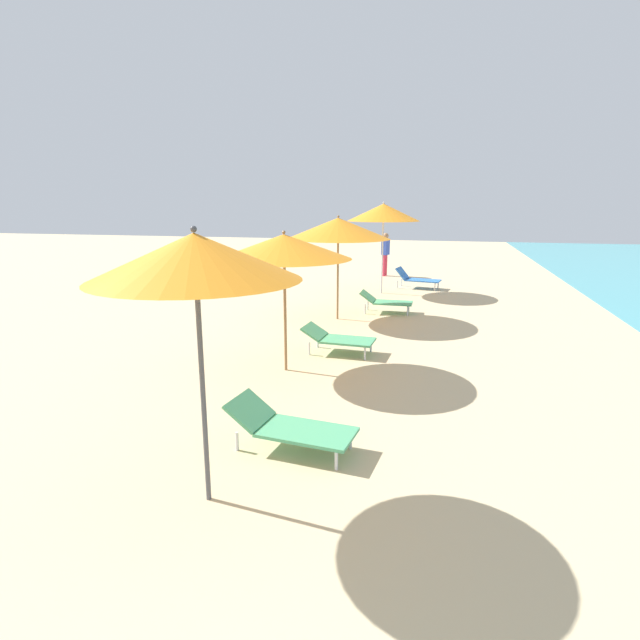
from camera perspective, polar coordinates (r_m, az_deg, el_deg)
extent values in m
cylinder|color=#4C4C51|center=(4.91, -13.20, -8.38)|extent=(0.05, 0.05, 2.21)
cone|color=orange|center=(4.60, -14.07, 7.03)|extent=(1.91, 1.91, 0.42)
sphere|color=#4C4C51|center=(4.58, -14.24, 10.03)|extent=(0.06, 0.06, 0.06)
cube|color=#4CA572|center=(6.02, -1.51, -12.68)|extent=(1.18, 0.75, 0.04)
cube|color=#4CA572|center=(6.25, -8.00, -10.18)|extent=(0.48, 0.67, 0.31)
cylinder|color=silver|center=(6.16, 3.50, -13.47)|extent=(0.04, 0.04, 0.23)
cylinder|color=silver|center=(5.72, 1.87, -15.69)|extent=(0.04, 0.04, 0.23)
cylinder|color=silver|center=(6.60, -7.12, -11.65)|extent=(0.04, 0.04, 0.23)
cylinder|color=silver|center=(6.19, -9.44, -13.50)|extent=(0.04, 0.04, 0.23)
cylinder|color=olive|center=(8.62, -4.00, 0.48)|extent=(0.05, 0.05, 1.96)
cone|color=orange|center=(8.44, -4.13, 8.36)|extent=(2.28, 2.28, 0.41)
sphere|color=olive|center=(8.42, -4.16, 9.96)|extent=(0.06, 0.06, 0.06)
cube|color=#4CA572|center=(9.71, 3.20, -2.35)|extent=(1.04, 0.70, 0.04)
cube|color=#4CA572|center=(9.86, -0.65, -1.31)|extent=(0.43, 0.67, 0.25)
cylinder|color=silver|center=(9.92, 5.83, -2.95)|extent=(0.04, 0.04, 0.26)
cylinder|color=silver|center=(9.41, 5.15, -3.83)|extent=(0.04, 0.04, 0.26)
cylinder|color=silver|center=(10.19, -0.25, -2.44)|extent=(0.04, 0.04, 0.26)
cylinder|color=silver|center=(9.69, -1.23, -3.27)|extent=(0.04, 0.04, 0.26)
cylinder|color=olive|center=(12.51, 2.04, 4.62)|extent=(0.05, 0.05, 2.01)
cone|color=orange|center=(12.38, 2.09, 10.41)|extent=(2.56, 2.56, 0.51)
sphere|color=olive|center=(12.37, 2.10, 11.73)|extent=(0.06, 0.06, 0.06)
cube|color=#4CA572|center=(13.43, 8.33, 1.96)|extent=(1.01, 0.62, 0.04)
cube|color=#4CA572|center=(13.48, 5.46, 2.72)|extent=(0.38, 0.61, 0.28)
cylinder|color=silver|center=(13.68, 10.11, 1.46)|extent=(0.04, 0.04, 0.26)
cylinder|color=silver|center=(13.18, 9.96, 1.01)|extent=(0.04, 0.04, 0.26)
cylinder|color=silver|center=(13.79, 5.48, 1.70)|extent=(0.04, 0.04, 0.26)
cylinder|color=silver|center=(13.30, 5.16, 1.27)|extent=(0.04, 0.04, 0.26)
cylinder|color=silver|center=(16.29, 7.12, 7.08)|extent=(0.05, 0.05, 2.31)
cone|color=orange|center=(16.20, 7.26, 12.10)|extent=(2.29, 2.29, 0.54)
sphere|color=silver|center=(16.19, 7.29, 13.15)|extent=(0.06, 0.06, 0.06)
cube|color=blue|center=(17.48, 11.67, 4.45)|extent=(1.25, 0.85, 0.04)
cube|color=blue|center=(17.62, 9.37, 5.30)|extent=(0.46, 0.71, 0.40)
cylinder|color=silver|center=(17.68, 13.34, 3.96)|extent=(0.04, 0.04, 0.27)
cylinder|color=silver|center=(17.14, 12.98, 3.70)|extent=(0.04, 0.04, 0.27)
cylinder|color=silver|center=(17.96, 9.29, 4.29)|extent=(0.04, 0.04, 0.27)
cylinder|color=silver|center=(17.42, 8.81, 4.03)|extent=(0.04, 0.04, 0.27)
cylinder|color=#D8334C|center=(20.40, 7.52, 6.23)|extent=(0.11, 0.11, 0.85)
cylinder|color=#D8334C|center=(20.25, 7.32, 6.18)|extent=(0.11, 0.11, 0.85)
cube|color=#334CB2|center=(20.25, 7.49, 8.29)|extent=(0.32, 0.41, 0.63)
sphere|color=#9E704C|center=(20.21, 7.52, 9.51)|extent=(0.23, 0.23, 0.23)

